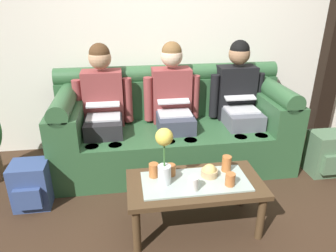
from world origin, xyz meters
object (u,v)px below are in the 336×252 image
Objects in this scene: person_right at (239,98)px; flower_vase at (164,153)px; person_middle at (173,102)px; cup_near_left at (227,164)px; cup_far_right at (154,170)px; couch at (173,128)px; cup_near_right at (193,184)px; coffee_table at (195,188)px; cup_far_center at (170,170)px; person_left at (103,105)px; backpack_right at (326,154)px; snack_bowl at (210,172)px; cup_far_left at (230,179)px; backpack_left at (31,185)px.

person_right is 1.35m from flower_vase.
person_middle is 10.09× the size of cup_near_left.
person_middle reaches higher than cup_near_left.
cup_far_right is at bearing -179.99° from cup_near_left.
couch is 1.12m from cup_near_right.
cup_far_center is at bearing 147.26° from coffee_table.
person_right is 1.34m from cup_far_right.
cup_far_right reaches higher than cup_near_right.
person_left is 2.91× the size of backpack_right.
flower_vase reaches higher than cup_near_left.
coffee_table is at bearing -56.21° from person_left.
cup_far_right is (0.38, -0.91, -0.20)m from person_left.
cup_far_center is 1.67m from backpack_right.
person_left reaches higher than snack_bowl.
person_right is 1.01m from cup_near_left.
backpack_right is (1.46, 0.66, -0.24)m from cup_near_right.
coffee_table is (-0.00, -1.01, -0.03)m from couch.
person_left is at bearing 167.82° from backpack_right.
coffee_table is at bearing -32.74° from cup_far_center.
cup_near_left reaches higher than cup_near_right.
snack_bowl is at bearing 128.89° from cup_far_left.
person_right reaches higher than backpack_right.
backpack_right is at bearing 15.71° from cup_far_center.
person_left reaches higher than cup_far_left.
couch is 18.55× the size of snack_bowl.
coffee_table is 2.31× the size of flower_vase.
couch is at bearing 0.34° from person_left.
cup_near_left reaches higher than cup_far_center.
backpack_left is at bearing -177.52° from backpack_right.
cup_far_center is 0.88× the size of cup_far_left.
backpack_right is at bearing 2.48° from backpack_left.
cup_far_left is 0.22× the size of backpack_right.
cup_near_left is 1.15× the size of cup_far_right.
couch reaches higher than flower_vase.
cup_near_left is 1.50× the size of cup_far_center.
couch is at bearing 79.71° from cup_far_center.
person_middle reaches higher than cup_near_right.
person_middle is 1.14m from cup_far_left.
couch is 1.87× the size of person_middle.
backpack_right is (1.71, 0.45, -0.25)m from cup_far_right.
backpack_left is at bearing 167.56° from cup_near_left.
person_left is 11.63× the size of cup_far_right.
person_left is at bearing -179.66° from couch.
cup_near_left is 1.32× the size of cup_far_left.
person_middle is at bearing 87.93° from cup_near_right.
cup_far_left is (0.27, 0.02, -0.00)m from cup_near_right.
snack_bowl reaches higher than coffee_table.
coffee_table is at bearing -157.46° from snack_bowl.
coffee_table is at bearing -158.81° from backpack_right.
backpack_left is (-1.10, 0.33, -0.25)m from cup_far_center.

